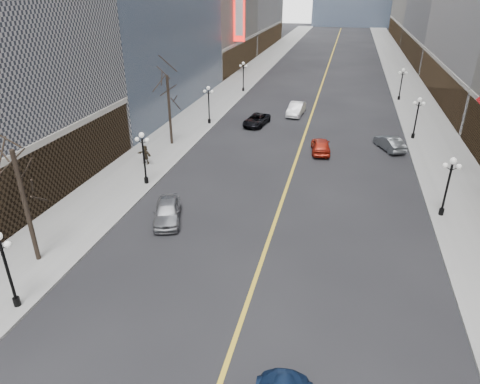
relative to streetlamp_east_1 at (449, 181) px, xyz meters
The scene contains 19 objects.
sidewalk_east 40.16m from the streetlamp_east_1, 86.85° to the left, with size 6.00×230.00×0.15m, color gray.
sidewalk_west 47.68m from the streetlamp_east_1, 122.82° to the left, with size 6.00×230.00×0.15m, color gray.
lane_line 51.45m from the streetlamp_east_1, 103.28° to the left, with size 0.25×200.00×0.02m, color gold.
streetlamp_east_1 is the anchor object (origin of this frame).
streetlamp_east_2 18.00m from the streetlamp_east_1, 90.00° to the left, with size 1.26×0.44×4.52m.
streetlamp_east_3 36.00m from the streetlamp_east_1, 90.00° to the left, with size 1.26×0.44×4.52m.
streetlamp_west_0 28.51m from the streetlamp_east_1, 145.86° to the right, with size 1.26×0.44×4.52m.
streetlamp_west_1 23.60m from the streetlamp_east_1, behind, with size 1.26×0.44×4.52m.
streetlamp_west_2 29.68m from the streetlamp_east_1, 142.67° to the left, with size 1.26×0.44×4.52m.
streetlamp_west_3 43.05m from the streetlamp_east_1, 123.25° to the left, with size 1.26×0.44×4.52m.
theatre_marquee 57.87m from the streetlamp_east_1, 118.97° to the left, with size 2.00×0.55×12.00m.
tree_west_near 28.20m from the streetlamp_east_1, 154.62° to the right, with size 3.60×3.60×7.92m.
tree_west_far 27.41m from the streetlamp_east_1, 158.43° to the left, with size 3.60×3.60×7.92m.
car_nb_near 20.27m from the streetlamp_east_1, 164.49° to the right, with size 1.85×4.59×1.56m, color gray.
car_nb_mid 28.30m from the streetlamp_east_1, 119.27° to the left, with size 1.72×4.95×1.63m, color silver.
car_nb_far 26.21m from the streetlamp_east_1, 133.31° to the left, with size 2.24×4.85×1.35m, color black.
car_sb_mid 15.08m from the streetlamp_east_1, 130.33° to the left, with size 1.82×4.53×1.54m, color #A02011.
car_sb_far 14.39m from the streetlamp_east_1, 101.36° to the left, with size 1.52×4.35×1.43m, color #4E5256.
ped_west_far 25.91m from the streetlamp_east_1, behind, with size 1.67×0.48×1.80m, color #2B2418.
Camera 1 is at (3.92, -0.46, 15.54)m, focal length 32.00 mm.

